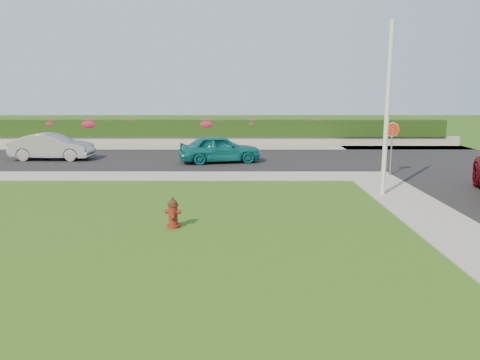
{
  "coord_description": "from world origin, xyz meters",
  "views": [
    {
      "loc": [
        1.48,
        -10.64,
        3.61
      ],
      "look_at": [
        1.45,
        3.49,
        0.9
      ],
      "focal_mm": 35.0,
      "sensor_mm": 36.0,
      "label": 1
    }
  ],
  "objects_px": {
    "fire_hydrant": "(173,213)",
    "sedan_teal": "(220,149)",
    "stop_sign": "(392,137)",
    "sedan_silver": "(52,147)",
    "utility_pole": "(387,110)"
  },
  "relations": [
    {
      "from": "fire_hydrant",
      "to": "sedan_silver",
      "type": "bearing_deg",
      "value": 127.26
    },
    {
      "from": "sedan_teal",
      "to": "stop_sign",
      "type": "bearing_deg",
      "value": -128.09
    },
    {
      "from": "sedan_teal",
      "to": "sedan_silver",
      "type": "distance_m",
      "value": 8.85
    },
    {
      "from": "utility_pole",
      "to": "sedan_teal",
      "type": "bearing_deg",
      "value": 129.18
    },
    {
      "from": "stop_sign",
      "to": "sedan_teal",
      "type": "bearing_deg",
      "value": 166.29
    },
    {
      "from": "fire_hydrant",
      "to": "utility_pole",
      "type": "distance_m",
      "value": 8.23
    },
    {
      "from": "sedan_silver",
      "to": "utility_pole",
      "type": "height_order",
      "value": "utility_pole"
    },
    {
      "from": "sedan_silver",
      "to": "stop_sign",
      "type": "xyz_separation_m",
      "value": [
        16.28,
        -4.55,
        0.96
      ]
    },
    {
      "from": "fire_hydrant",
      "to": "sedan_teal",
      "type": "distance_m",
      "value": 11.35
    },
    {
      "from": "sedan_teal",
      "to": "sedan_silver",
      "type": "xyz_separation_m",
      "value": [
        -8.81,
        0.93,
        -0.01
      ]
    },
    {
      "from": "sedan_teal",
      "to": "stop_sign",
      "type": "height_order",
      "value": "stop_sign"
    },
    {
      "from": "sedan_teal",
      "to": "utility_pole",
      "type": "distance_m",
      "value": 9.8
    },
    {
      "from": "sedan_silver",
      "to": "sedan_teal",
      "type": "bearing_deg",
      "value": -94.5
    },
    {
      "from": "fire_hydrant",
      "to": "utility_pole",
      "type": "height_order",
      "value": "utility_pole"
    },
    {
      "from": "sedan_teal",
      "to": "utility_pole",
      "type": "height_order",
      "value": "utility_pole"
    }
  ]
}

